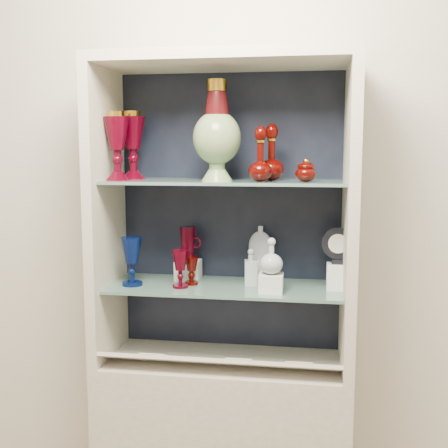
# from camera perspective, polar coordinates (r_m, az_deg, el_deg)

# --- Properties ---
(wall_back) EXTENTS (3.50, 0.02, 2.80)m
(wall_back) POSITION_cam_1_polar(r_m,az_deg,el_deg) (2.39, 0.80, 3.06)
(wall_back) COLOR silver
(wall_back) RESTS_ON ground
(cabinet_base) EXTENTS (1.00, 0.40, 0.75)m
(cabinet_base) POSITION_cam_1_polar(r_m,az_deg,el_deg) (2.49, 0.00, -21.65)
(cabinet_base) COLOR #BAB19F
(cabinet_base) RESTS_ON ground
(cabinet_back_panel) EXTENTS (0.98, 0.02, 1.15)m
(cabinet_back_panel) POSITION_cam_1_polar(r_m,az_deg,el_deg) (2.37, 0.70, 1.20)
(cabinet_back_panel) COLOR black
(cabinet_back_panel) RESTS_ON cabinet_base
(cabinet_side_left) EXTENTS (0.04, 0.40, 1.15)m
(cabinet_side_left) POSITION_cam_1_polar(r_m,az_deg,el_deg) (2.31, -11.87, 0.86)
(cabinet_side_left) COLOR #BAB19F
(cabinet_side_left) RESTS_ON cabinet_base
(cabinet_side_right) EXTENTS (0.04, 0.40, 1.15)m
(cabinet_side_right) POSITION_cam_1_polar(r_m,az_deg,el_deg) (2.16, 12.66, 0.40)
(cabinet_side_right) COLOR #BAB19F
(cabinet_side_right) RESTS_ON cabinet_base
(cabinet_top_cap) EXTENTS (1.00, 0.40, 0.04)m
(cabinet_top_cap) POSITION_cam_1_polar(r_m,az_deg,el_deg) (2.19, 0.00, 16.27)
(cabinet_top_cap) COLOR #BAB19F
(cabinet_top_cap) RESTS_ON cabinet_side_left
(shelf_lower) EXTENTS (0.92, 0.34, 0.01)m
(shelf_lower) POSITION_cam_1_polar(r_m,az_deg,el_deg) (2.26, 0.08, -6.39)
(shelf_lower) COLOR slate
(shelf_lower) RESTS_ON cabinet_side_left
(shelf_upper) EXTENTS (0.92, 0.34, 0.01)m
(shelf_upper) POSITION_cam_1_polar(r_m,az_deg,el_deg) (2.19, 0.08, 4.32)
(shelf_upper) COLOR slate
(shelf_upper) RESTS_ON cabinet_side_left
(label_ledge) EXTENTS (0.92, 0.17, 0.09)m
(label_ledge) POSITION_cam_1_polar(r_m,az_deg,el_deg) (2.21, -0.45, -13.85)
(label_ledge) COLOR #BAB19F
(label_ledge) RESTS_ON cabinet_base
(label_card_0) EXTENTS (0.10, 0.06, 0.03)m
(label_card_0) POSITION_cam_1_polar(r_m,az_deg,el_deg) (2.18, 7.64, -13.81)
(label_card_0) COLOR white
(label_card_0) RESTS_ON label_ledge
(label_card_1) EXTENTS (0.10, 0.06, 0.03)m
(label_card_1) POSITION_cam_1_polar(r_m,az_deg,el_deg) (2.26, -7.16, -13.03)
(label_card_1) COLOR white
(label_card_1) RESTS_ON label_ledge
(label_card_2) EXTENTS (0.10, 0.06, 0.03)m
(label_card_2) POSITION_cam_1_polar(r_m,az_deg,el_deg) (2.20, 1.57, -13.59)
(label_card_2) COLOR white
(label_card_2) RESTS_ON label_ledge
(pedestal_lamp_left) EXTENTS (0.12, 0.12, 0.26)m
(pedestal_lamp_left) POSITION_cam_1_polar(r_m,az_deg,el_deg) (2.23, -10.81, 7.80)
(pedestal_lamp_left) COLOR #46010F
(pedestal_lamp_left) RESTS_ON shelf_upper
(pedestal_lamp_right) EXTENTS (0.12, 0.12, 0.27)m
(pedestal_lamp_right) POSITION_cam_1_polar(r_m,az_deg,el_deg) (2.32, -9.23, 7.91)
(pedestal_lamp_right) COLOR #46010F
(pedestal_lamp_right) RESTS_ON shelf_upper
(enamel_urn) EXTENTS (0.19, 0.19, 0.38)m
(enamel_urn) POSITION_cam_1_polar(r_m,az_deg,el_deg) (2.15, -0.72, 9.46)
(enamel_urn) COLOR #0A481E
(enamel_urn) RESTS_ON shelf_upper
(ruby_decanter_a) EXTENTS (0.11, 0.11, 0.23)m
(ruby_decanter_a) POSITION_cam_1_polar(r_m,az_deg,el_deg) (2.09, 3.73, 7.44)
(ruby_decanter_a) COLOR #460501
(ruby_decanter_a) RESTS_ON shelf_upper
(ruby_decanter_b) EXTENTS (0.11, 0.11, 0.23)m
(ruby_decanter_b) POSITION_cam_1_polar(r_m,az_deg,el_deg) (2.18, 4.86, 7.45)
(ruby_decanter_b) COLOR #460501
(ruby_decanter_b) RESTS_ON shelf_upper
(lidded_bowl) EXTENTS (0.08, 0.08, 0.09)m
(lidded_bowl) POSITION_cam_1_polar(r_m,az_deg,el_deg) (2.09, 8.31, 5.46)
(lidded_bowl) COLOR #460501
(lidded_bowl) RESTS_ON shelf_upper
(cobalt_goblet) EXTENTS (0.10, 0.10, 0.19)m
(cobalt_goblet) POSITION_cam_1_polar(r_m,az_deg,el_deg) (2.26, -9.34, -3.76)
(cobalt_goblet) COLOR #031045
(cobalt_goblet) RESTS_ON shelf_lower
(ruby_goblet_tall) EXTENTS (0.07, 0.07, 0.15)m
(ruby_goblet_tall) POSITION_cam_1_polar(r_m,az_deg,el_deg) (2.21, -4.47, -4.56)
(ruby_goblet_tall) COLOR #46010F
(ruby_goblet_tall) RESTS_ON shelf_lower
(ruby_goblet_small) EXTENTS (0.06, 0.06, 0.11)m
(ruby_goblet_small) POSITION_cam_1_polar(r_m,az_deg,el_deg) (2.26, -3.33, -4.77)
(ruby_goblet_small) COLOR #460501
(ruby_goblet_small) RESTS_ON shelf_lower
(riser_ruby_pitcher) EXTENTS (0.10, 0.10, 0.08)m
(riser_ruby_pitcher) POSITION_cam_1_polar(r_m,az_deg,el_deg) (2.35, -3.65, -4.67)
(riser_ruby_pitcher) COLOR silver
(riser_ruby_pitcher) RESTS_ON shelf_lower
(ruby_pitcher) EXTENTS (0.11, 0.08, 0.14)m
(ruby_pitcher) POSITION_cam_1_polar(r_m,az_deg,el_deg) (2.33, -3.68, -2.00)
(ruby_pitcher) COLOR #46010F
(ruby_pitcher) RESTS_ON riser_ruby_pitcher
(clear_square_bottle) EXTENTS (0.06, 0.06, 0.15)m
(clear_square_bottle) POSITION_cam_1_polar(r_m,az_deg,el_deg) (2.24, 2.76, -4.38)
(clear_square_bottle) COLOR #A0B0B8
(clear_square_bottle) RESTS_ON shelf_lower
(riser_flat_flask) EXTENTS (0.09, 0.09, 0.09)m
(riser_flat_flask) POSITION_cam_1_polar(r_m,az_deg,el_deg) (2.32, 3.70, -4.70)
(riser_flat_flask) COLOR silver
(riser_flat_flask) RESTS_ON shelf_lower
(flat_flask) EXTENTS (0.11, 0.07, 0.14)m
(flat_flask) POSITION_cam_1_polar(r_m,az_deg,el_deg) (2.30, 3.72, -1.86)
(flat_flask) COLOR silver
(flat_flask) RESTS_ON riser_flat_flask
(riser_clear_round_decanter) EXTENTS (0.09, 0.09, 0.07)m
(riser_clear_round_decanter) POSITION_cam_1_polar(r_m,az_deg,el_deg) (2.15, 4.80, -6.01)
(riser_clear_round_decanter) COLOR silver
(riser_clear_round_decanter) RESTS_ON shelf_lower
(clear_round_decanter) EXTENTS (0.10, 0.10, 0.13)m
(clear_round_decanter) POSITION_cam_1_polar(r_m,az_deg,el_deg) (2.13, 4.83, -3.35)
(clear_round_decanter) COLOR #A0B0B8
(clear_round_decanter) RESTS_ON riser_clear_round_decanter
(riser_cameo_medallion) EXTENTS (0.08, 0.08, 0.10)m
(riser_cameo_medallion) POSITION_cam_1_polar(r_m,az_deg,el_deg) (2.23, 11.42, -5.25)
(riser_cameo_medallion) COLOR silver
(riser_cameo_medallion) RESTS_ON shelf_lower
(cameo_medallion) EXTENTS (0.13, 0.05, 0.15)m
(cameo_medallion) POSITION_cam_1_polar(r_m,az_deg,el_deg) (2.20, 11.50, -2.12)
(cameo_medallion) COLOR black
(cameo_medallion) RESTS_ON riser_cameo_medallion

